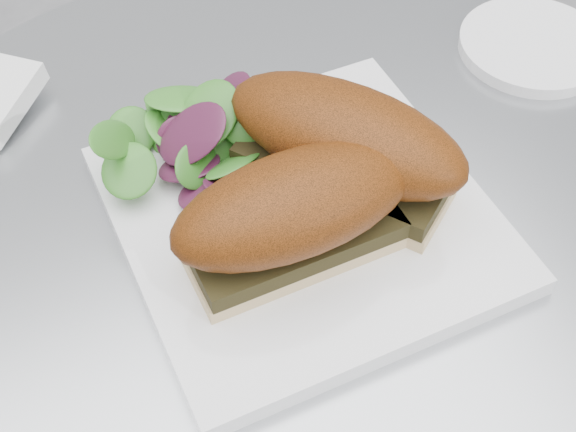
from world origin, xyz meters
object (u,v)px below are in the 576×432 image
object	(u,v)px
sandwich_right	(345,143)
saucer	(533,46)
sandwich_left	(295,213)
plate	(303,217)

from	to	relation	value
sandwich_right	saucer	size ratio (longest dim) A/B	1.47
sandwich_left	plate	bearing A→B (deg)	54.66
sandwich_right	saucer	bearing A→B (deg)	73.74
saucer	sandwich_left	bearing A→B (deg)	-157.44
plate	sandwich_left	size ratio (longest dim) A/B	1.51
sandwich_right	saucer	distance (m)	0.25
sandwich_left	sandwich_right	bearing A→B (deg)	35.31
plate	sandwich_left	bearing A→B (deg)	-125.36
plate	saucer	world-z (taller)	plate
plate	saucer	xyz separation A→B (m)	(0.27, 0.09, -0.00)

